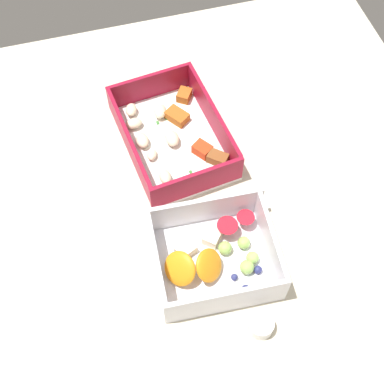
# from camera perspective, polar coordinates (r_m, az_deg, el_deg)

# --- Properties ---
(table_surface) EXTENTS (0.80, 0.80, 0.02)m
(table_surface) POSITION_cam_1_polar(r_m,az_deg,el_deg) (0.77, 0.98, -1.98)
(table_surface) COLOR beige
(table_surface) RESTS_ON ground
(pasta_container) EXTENTS (0.22, 0.16, 0.05)m
(pasta_container) POSITION_cam_1_polar(r_m,az_deg,el_deg) (0.82, -2.09, 6.01)
(pasta_container) COLOR white
(pasta_container) RESTS_ON table_surface
(fruit_bowl) EXTENTS (0.15, 0.17, 0.06)m
(fruit_bowl) POSITION_cam_1_polar(r_m,az_deg,el_deg) (0.71, 2.42, -6.80)
(fruit_bowl) COLOR white
(fruit_bowl) RESTS_ON table_surface
(paper_cup_liner) EXTENTS (0.03, 0.03, 0.02)m
(paper_cup_liner) POSITION_cam_1_polar(r_m,az_deg,el_deg) (0.69, 7.36, -13.96)
(paper_cup_liner) COLOR white
(paper_cup_liner) RESTS_ON table_surface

